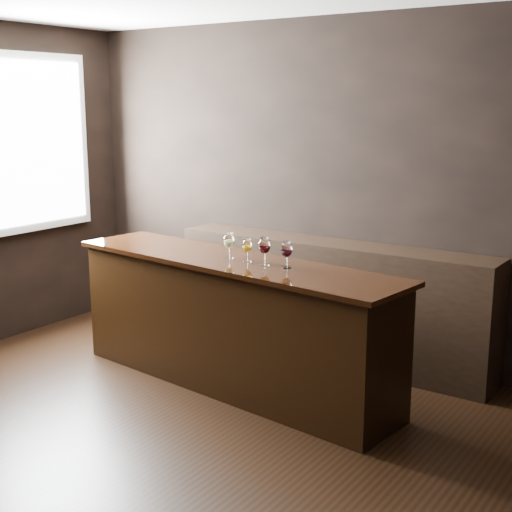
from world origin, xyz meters
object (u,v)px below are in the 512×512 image
Objects in this scene: glass_amber at (247,246)px; glass_red_a at (264,246)px; glass_red_b at (287,250)px; bar_counter at (232,325)px; back_bar_shelf at (329,301)px; glass_white at (229,241)px.

glass_red_a is at bearing -9.17° from glass_amber.
bar_counter is at bearing 179.31° from glass_red_b.
back_bar_shelf is 1.15m from glass_white.
glass_amber is (0.18, -0.02, -0.01)m from glass_white.
bar_counter is at bearing -109.08° from back_bar_shelf.
bar_counter is 0.64m from glass_amber.
back_bar_shelf is at bearing 88.83° from glass_red_a.
glass_red_b is at bearing -3.34° from glass_white.
glass_red_a is 0.18m from glass_red_b.
glass_red_a is 1.08× the size of glass_red_b.
bar_counter is 0.71m from glass_red_a.
back_bar_shelf is at bearing 67.95° from glass_white.
glass_white is 0.35m from glass_red_a.
glass_red_a is at bearing -91.17° from back_bar_shelf.
glass_amber is 0.83× the size of glass_red_a.
glass_amber is at bearing 170.83° from glass_red_a.
glass_white is 1.13× the size of glass_amber.
bar_counter is at bearing -177.06° from glass_amber.
glass_white is 1.01× the size of glass_red_b.
back_bar_shelf is at bearing 77.40° from bar_counter.
glass_red_a reaches higher than bar_counter.
back_bar_shelf is at bearing 78.46° from glass_amber.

